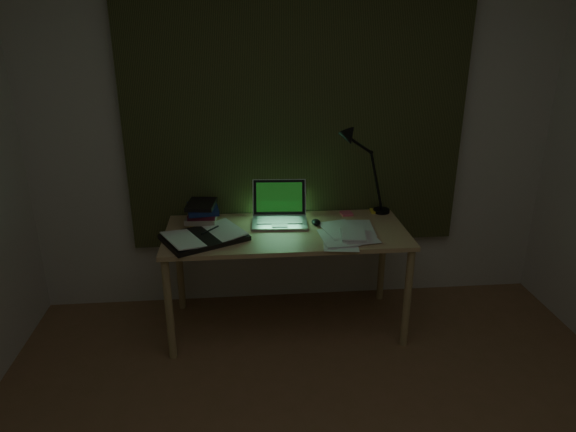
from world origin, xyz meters
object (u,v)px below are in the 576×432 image
at_px(book_stack, 202,212).
at_px(desk_lamp, 384,170).
at_px(laptop, 280,205).
at_px(open_textbook, 204,236).
at_px(desk, 286,279).
at_px(loose_papers, 345,234).

xyz_separation_m(book_stack, desk_lamp, (1.19, 0.09, 0.22)).
height_order(laptop, desk_lamp, desk_lamp).
bearing_deg(laptop, desk_lamp, 15.83).
bearing_deg(open_textbook, book_stack, 67.51).
xyz_separation_m(desk, loose_papers, (0.34, -0.12, 0.35)).
bearing_deg(desk, loose_papers, -19.47).
xyz_separation_m(open_textbook, desk_lamp, (1.17, 0.36, 0.28)).
xyz_separation_m(open_textbook, loose_papers, (0.84, -0.02, -0.01)).
distance_m(book_stack, loose_papers, 0.91).
bearing_deg(open_textbook, loose_papers, -29.20).
height_order(desk, book_stack, book_stack).
bearing_deg(book_stack, desk_lamp, 4.51).
bearing_deg(desk, laptop, 106.44).
bearing_deg(open_textbook, desk, -16.52).
xyz_separation_m(desk, desk_lamp, (0.67, 0.26, 0.64)).
distance_m(book_stack, desk_lamp, 1.21).
distance_m(laptop, loose_papers, 0.45).
relative_size(open_textbook, desk_lamp, 0.77).
bearing_deg(loose_papers, desk, 160.53).
relative_size(open_textbook, loose_papers, 1.33).
distance_m(laptop, book_stack, 0.49).
bearing_deg(laptop, open_textbook, -152.48).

